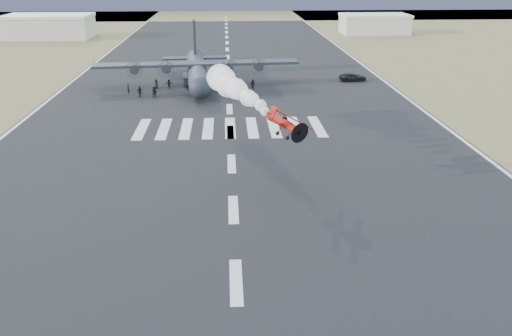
{
  "coord_description": "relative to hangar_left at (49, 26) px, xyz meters",
  "views": [
    {
      "loc": [
        -0.42,
        -21.03,
        21.32
      ],
      "look_at": [
        2.09,
        24.06,
        4.0
      ],
      "focal_mm": 38.0,
      "sensor_mm": 36.0,
      "label": 1
    }
  ],
  "objects": [
    {
      "name": "scrub_far",
      "position": [
        52.0,
        85.0,
        -3.41
      ],
      "size": [
        500.0,
        80.0,
        0.0
      ],
      "primitive_type": "cube",
      "color": "olive",
      "rests_on": "ground"
    },
    {
      "name": "runway_markings",
      "position": [
        52.0,
        -85.0,
        -3.4
      ],
      "size": [
        60.0,
        260.0,
        0.01
      ],
      "primitive_type": null,
      "color": "silver",
      "rests_on": "ground"
    },
    {
      "name": "hangar_left",
      "position": [
        0.0,
        0.0,
        0.0
      ],
      "size": [
        24.5,
        14.5,
        6.7
      ],
      "color": "beige",
      "rests_on": "ground"
    },
    {
      "name": "hangar_right",
      "position": [
        98.0,
        5.0,
        -0.4
      ],
      "size": [
        20.5,
        12.5,
        5.9
      ],
      "color": "beige",
      "rests_on": "ground"
    },
    {
      "name": "aerobatic_biplane",
      "position": [
        57.2,
        -115.53,
        3.15
      ],
      "size": [
        5.05,
        5.4,
        4.17
      ],
      "rotation": [
        0.0,
        0.55,
        0.29
      ],
      "color": "#AF140B"
    },
    {
      "name": "smoke_trail",
      "position": [
        51.84,
        -97.62,
        3.29
      ],
      "size": [
        7.92,
        21.45,
        3.64
      ],
      "rotation": [
        0.0,
        0.0,
        0.29
      ],
      "color": "white"
    },
    {
      "name": "transport_aircraft",
      "position": [
        46.3,
        -66.73,
        -0.68
      ],
      "size": [
        36.63,
        30.12,
        10.57
      ],
      "rotation": [
        0.0,
        0.0,
        0.08
      ],
      "color": "#1F242F",
      "rests_on": "ground"
    },
    {
      "name": "support_vehicle",
      "position": [
        75.61,
        -65.33,
        -2.7
      ],
      "size": [
        5.35,
        2.9,
        1.43
      ],
      "primitive_type": "imported",
      "rotation": [
        0.0,
        0.0,
        1.68
      ],
      "color": "black",
      "rests_on": "ground"
    },
    {
      "name": "crew_a",
      "position": [
        34.82,
        -73.84,
        -2.53
      ],
      "size": [
        0.62,
        0.71,
        1.75
      ],
      "primitive_type": "imported",
      "rotation": [
        0.0,
        0.0,
        4.87
      ],
      "color": "black",
      "rests_on": "ground"
    },
    {
      "name": "crew_b",
      "position": [
        56.24,
        -71.55,
        -2.51
      ],
      "size": [
        1.02,
        0.95,
        1.8
      ],
      "primitive_type": "imported",
      "rotation": [
        0.0,
        0.0,
        2.51
      ],
      "color": "black",
      "rests_on": "ground"
    },
    {
      "name": "crew_c",
      "position": [
        39.59,
        -76.29,
        -2.54
      ],
      "size": [
        0.93,
        1.24,
        1.74
      ],
      "primitive_type": "imported",
      "rotation": [
        0.0,
        0.0,
        4.3
      ],
      "color": "black",
      "rests_on": "ground"
    },
    {
      "name": "crew_d",
      "position": [
        37.15,
        -76.29,
        -2.47
      ],
      "size": [
        1.15,
        1.19,
        1.87
      ],
      "primitive_type": "imported",
      "rotation": [
        0.0,
        0.0,
        3.99
      ],
      "color": "black",
      "rests_on": "ground"
    },
    {
      "name": "crew_e",
      "position": [
        39.1,
        -69.8,
        -2.6
      ],
      "size": [
        0.64,
        0.88,
        1.63
      ],
      "primitive_type": "imported",
      "rotation": [
        0.0,
        0.0,
        1.36
      ],
      "color": "black",
      "rests_on": "ground"
    },
    {
      "name": "crew_f",
      "position": [
        41.38,
        -69.93,
        -2.61
      ],
      "size": [
        1.52,
        0.62,
        1.6
      ],
      "primitive_type": "imported",
      "rotation": [
        0.0,
        0.0,
        3.24
      ],
      "color": "black",
      "rests_on": "ground"
    },
    {
      "name": "crew_g",
      "position": [
        47.84,
        -71.64,
        -2.61
      ],
      "size": [
        0.72,
        0.67,
        1.6
      ],
      "primitive_type": "imported",
      "rotation": [
        0.0,
        0.0,
        3.54
      ],
      "color": "black",
      "rests_on": "ground"
    },
    {
      "name": "crew_h",
      "position": [
        39.6,
        -76.74,
        -2.5
      ],
      "size": [
        0.92,
        0.61,
        1.81
      ],
      "primitive_type": "imported",
      "rotation": [
        0.0,
        0.0,
        0.08
      ],
      "color": "black",
      "rests_on": "ground"
    }
  ]
}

